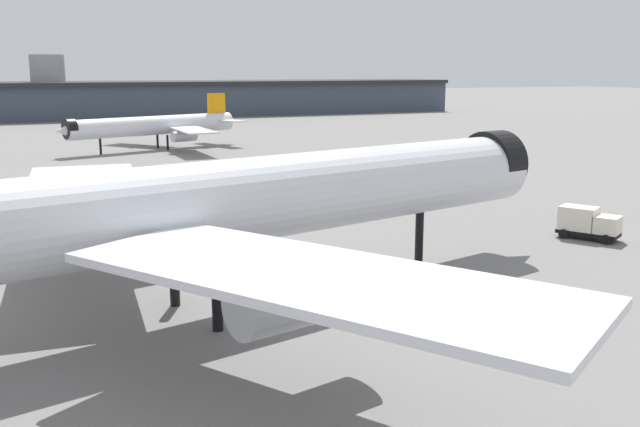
# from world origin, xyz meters

# --- Properties ---
(ground) EXTENTS (900.00, 900.00, 0.00)m
(ground) POSITION_xyz_m (0.00, 0.00, 0.00)
(ground) COLOR slate
(airliner_near_gate) EXTENTS (60.98, 54.69, 16.25)m
(airliner_near_gate) POSITION_xyz_m (-2.47, 0.11, 7.16)
(airliner_near_gate) COLOR silver
(airliner_near_gate) RESTS_ON ground
(airliner_far_taxiway) EXTENTS (38.69, 34.54, 10.73)m
(airliner_far_taxiway) POSITION_xyz_m (9.95, 97.32, 4.72)
(airliner_far_taxiway) COLOR silver
(airliner_far_taxiway) RESTS_ON ground
(terminal_building) EXTENTS (170.28, 34.47, 19.97)m
(terminal_building) POSITION_xyz_m (45.84, 198.15, 5.99)
(terminal_building) COLOR #3D4756
(terminal_building) RESTS_ON ground
(service_truck_front) EXTENTS (4.77, 5.91, 3.00)m
(service_truck_front) POSITION_xyz_m (34.35, 6.40, 1.59)
(service_truck_front) COLOR black
(service_truck_front) RESTS_ON ground
(baggage_cart_trailing) EXTENTS (2.72, 2.41, 1.82)m
(baggage_cart_trailing) POSITION_xyz_m (18.74, 30.85, 0.98)
(baggage_cart_trailing) COLOR black
(baggage_cart_trailing) RESTS_ON ground
(traffic_cone_wingtip) EXTENTS (0.55, 0.55, 0.68)m
(traffic_cone_wingtip) POSITION_xyz_m (-1.10, 35.21, 0.34)
(traffic_cone_wingtip) COLOR #F2600C
(traffic_cone_wingtip) RESTS_ON ground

